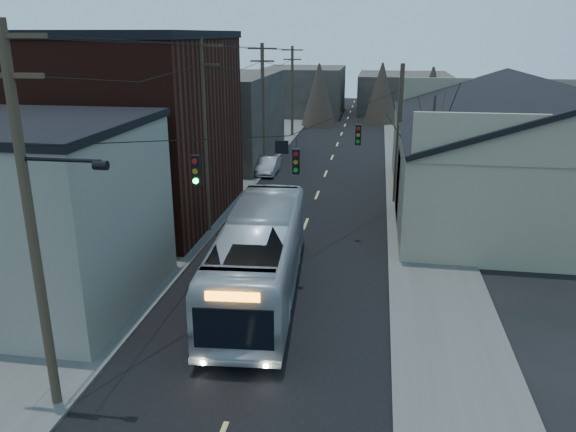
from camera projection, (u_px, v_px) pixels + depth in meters
name	position (u px, v px, depth m)	size (l,w,h in m)	color
road_surface	(323.00, 180.00, 40.72)	(9.00, 110.00, 0.02)	black
sidewalk_left	(236.00, 176.00, 41.67)	(4.00, 110.00, 0.12)	#474744
sidewalk_right	(414.00, 183.00, 39.74)	(4.00, 110.00, 0.12)	#474744
building_clapboard	(34.00, 218.00, 21.26)	(8.00, 8.00, 7.00)	gray
building_brick	(129.00, 130.00, 31.27)	(10.00, 12.00, 10.00)	black
building_left_far	(217.00, 117.00, 46.69)	(9.00, 14.00, 7.00)	#2F2925
warehouse	(534.00, 165.00, 33.25)	(16.16, 20.60, 7.73)	#7D755B
building_far_left	(304.00, 91.00, 73.56)	(10.00, 12.00, 6.00)	#2F2925
building_far_right	(403.00, 93.00, 76.47)	(12.00, 14.00, 5.00)	#2F2925
bare_tree	(430.00, 165.00, 29.25)	(0.40, 0.40, 7.20)	black
utility_lines	(264.00, 123.00, 34.15)	(11.24, 45.28, 10.50)	#382B1E
bus	(260.00, 256.00, 22.42)	(2.83, 12.09, 3.37)	#A2A7AD
parked_car	(268.00, 166.00, 42.42)	(1.32, 3.79, 1.25)	#95979C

